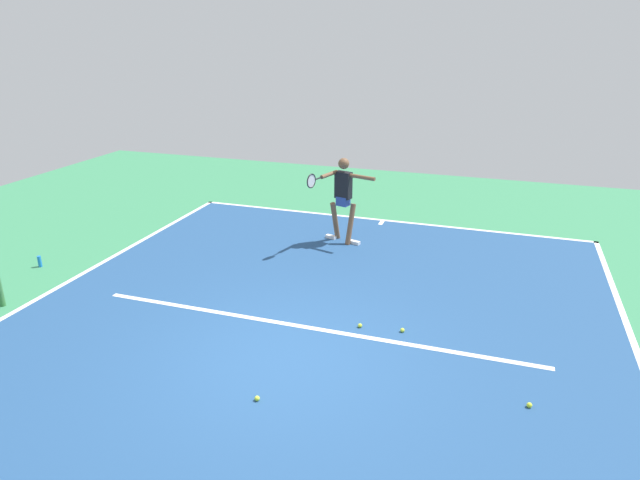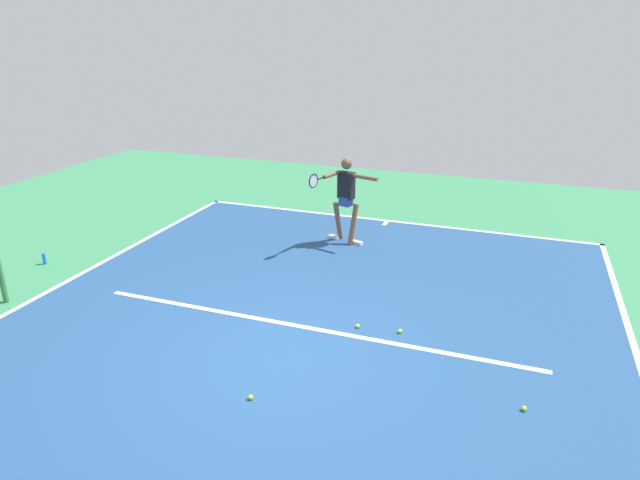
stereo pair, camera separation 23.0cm
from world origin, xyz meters
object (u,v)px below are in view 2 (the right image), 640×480
at_px(tennis_player, 345,194).
at_px(tennis_ball_centre_court, 400,331).
at_px(net_post, 0,273).
at_px(tennis_ball_near_player, 524,408).
at_px(water_bottle, 44,259).
at_px(tennis_ball_by_sideline, 251,397).
at_px(tennis_ball_by_baseline, 358,326).

height_order(tennis_player, tennis_ball_centre_court, tennis_player).
height_order(net_post, tennis_ball_near_player, net_post).
xyz_separation_m(tennis_ball_centre_court, water_bottle, (7.12, -0.25, 0.08)).
bearing_deg(tennis_player, net_post, 61.81).
relative_size(tennis_ball_near_player, tennis_ball_centre_court, 1.00).
bearing_deg(tennis_ball_near_player, tennis_ball_centre_court, -35.85).
distance_m(tennis_ball_by_sideline, water_bottle, 6.23).
bearing_deg(tennis_ball_by_baseline, tennis_ball_near_player, 153.27).
bearing_deg(tennis_ball_centre_court, tennis_ball_by_sideline, 57.87).
bearing_deg(water_bottle, net_post, 113.61).
height_order(net_post, tennis_ball_centre_court, net_post).
height_order(tennis_ball_by_baseline, tennis_ball_near_player, same).
xyz_separation_m(tennis_ball_by_baseline, tennis_ball_near_player, (-2.44, 1.23, 0.00)).
xyz_separation_m(tennis_ball_near_player, tennis_ball_centre_court, (1.79, -1.30, 0.00)).
distance_m(tennis_ball_centre_court, water_bottle, 7.12).
height_order(tennis_player, tennis_ball_by_baseline, tennis_player).
bearing_deg(tennis_ball_near_player, net_post, -0.31).
xyz_separation_m(tennis_player, tennis_ball_by_sideline, (-0.56, 5.63, -1.04)).
height_order(tennis_ball_centre_court, tennis_ball_by_sideline, same).
bearing_deg(tennis_ball_by_sideline, tennis_ball_near_player, -163.80).
xyz_separation_m(net_post, water_bottle, (0.65, -1.50, -0.43)).
xyz_separation_m(tennis_ball_by_baseline, water_bottle, (6.47, -0.31, 0.08)).
bearing_deg(tennis_ball_by_baseline, tennis_player, -69.35).
bearing_deg(tennis_ball_centre_court, net_post, 10.95).
distance_m(net_post, tennis_ball_near_player, 8.27).
distance_m(tennis_ball_by_baseline, water_bottle, 6.48).
xyz_separation_m(tennis_player, tennis_ball_by_baseline, (-1.31, 3.47, -1.04)).
relative_size(tennis_player, water_bottle, 8.38).
distance_m(tennis_player, tennis_ball_by_baseline, 3.85).
bearing_deg(water_bottle, tennis_ball_by_baseline, 177.22).
bearing_deg(tennis_ball_near_player, tennis_player, -51.43).
height_order(tennis_ball_near_player, tennis_ball_centre_court, same).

